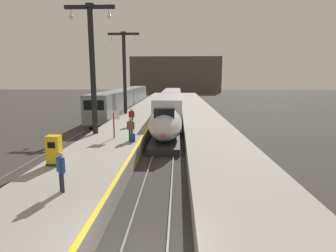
# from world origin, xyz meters

# --- Properties ---
(platform_left) EXTENTS (4.80, 110.00, 1.05)m
(platform_left) POSITION_xyz_m (-4.05, 24.75, 0.53)
(platform_left) COLOR gray
(platform_left) RESTS_ON ground
(platform_right) EXTENTS (4.80, 110.00, 1.05)m
(platform_right) POSITION_xyz_m (4.05, 24.75, 0.53)
(platform_right) COLOR gray
(platform_right) RESTS_ON ground
(platform_left_safety_stripe) EXTENTS (0.20, 107.80, 0.01)m
(platform_left_safety_stripe) POSITION_xyz_m (-1.77, 24.75, 1.05)
(platform_left_safety_stripe) COLOR yellow
(platform_left_safety_stripe) RESTS_ON platform_left
(rail_main_left) EXTENTS (0.08, 110.00, 0.12)m
(rail_main_left) POSITION_xyz_m (-0.75, 27.50, 0.06)
(rail_main_left) COLOR slate
(rail_main_left) RESTS_ON ground
(rail_main_right) EXTENTS (0.08, 110.00, 0.12)m
(rail_main_right) POSITION_xyz_m (0.75, 27.50, 0.06)
(rail_main_right) COLOR slate
(rail_main_right) RESTS_ON ground
(rail_secondary_left) EXTENTS (0.08, 110.00, 0.12)m
(rail_secondary_left) POSITION_xyz_m (-8.85, 27.50, 0.06)
(rail_secondary_left) COLOR slate
(rail_secondary_left) RESTS_ON ground
(rail_secondary_right) EXTENTS (0.08, 110.00, 0.12)m
(rail_secondary_right) POSITION_xyz_m (-7.35, 27.50, 0.06)
(rail_secondary_right) COLOR slate
(rail_secondary_right) RESTS_ON ground
(highspeed_train_main) EXTENTS (2.92, 39.15, 3.60)m
(highspeed_train_main) POSITION_xyz_m (0.00, 30.78, 1.92)
(highspeed_train_main) COLOR silver
(highspeed_train_main) RESTS_ON ground
(regional_train_adjacent) EXTENTS (2.85, 36.60, 3.80)m
(regional_train_adjacent) POSITION_xyz_m (-8.10, 40.12, 2.13)
(regional_train_adjacent) COLOR gray
(regional_train_adjacent) RESTS_ON ground
(station_column_mid) EXTENTS (4.00, 0.68, 10.34)m
(station_column_mid) POSITION_xyz_m (-5.90, 15.15, 7.19)
(station_column_mid) COLOR black
(station_column_mid) RESTS_ON platform_left
(station_column_far) EXTENTS (4.00, 0.68, 10.37)m
(station_column_far) POSITION_xyz_m (-5.90, 28.47, 7.20)
(station_column_far) COLOR black
(station_column_far) RESTS_ON platform_left
(passenger_near_edge) EXTENTS (0.55, 0.31, 1.69)m
(passenger_near_edge) POSITION_xyz_m (-2.46, 12.67, 2.04)
(passenger_near_edge) COLOR #23232D
(passenger_near_edge) RESTS_ON platform_left
(passenger_mid_platform) EXTENTS (0.55, 0.33, 1.69)m
(passenger_mid_platform) POSITION_xyz_m (-3.46, 18.96, 2.04)
(passenger_mid_platform) COLOR #23232D
(passenger_mid_platform) RESTS_ON platform_left
(passenger_far_waiting) EXTENTS (0.42, 0.44, 1.69)m
(passenger_far_waiting) POSITION_xyz_m (-3.67, 3.21, 2.04)
(passenger_far_waiting) COLOR #23232D
(passenger_far_waiting) RESTS_ON platform_left
(rolling_suitcase) EXTENTS (0.40, 0.22, 0.98)m
(rolling_suitcase) POSITION_xyz_m (-2.27, 12.17, 1.35)
(rolling_suitcase) COLOR navy
(rolling_suitcase) RESTS_ON platform_left
(ticket_machine_yellow) EXTENTS (0.76, 0.62, 1.60)m
(ticket_machine_yellow) POSITION_xyz_m (-5.55, 6.70, 1.79)
(ticket_machine_yellow) COLOR yellow
(ticket_machine_yellow) RESTS_ON platform_left
(departure_info_board) EXTENTS (0.90, 0.10, 2.12)m
(departure_info_board) POSITION_xyz_m (-3.88, 13.34, 2.56)
(departure_info_board) COLOR maroon
(departure_info_board) RESTS_ON platform_left
(terminus_back_wall) EXTENTS (36.00, 2.00, 14.00)m
(terminus_back_wall) POSITION_xyz_m (0.00, 102.00, 7.00)
(terminus_back_wall) COLOR #4C4742
(terminus_back_wall) RESTS_ON ground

